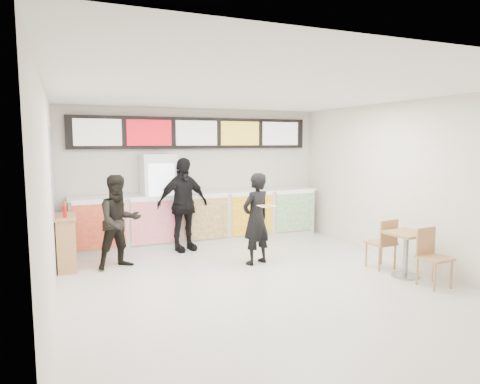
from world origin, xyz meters
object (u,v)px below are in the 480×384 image
drinks_fridge (159,200)px  cafe_table (406,246)px  customer_left (119,222)px  customer_mid (183,204)px  customer_main (256,219)px  condiment_ledge (66,242)px  service_counter (201,217)px

drinks_fridge → cafe_table: 5.02m
customer_left → customer_mid: size_ratio=0.87×
customer_main → customer_mid: bearing=-76.4°
customer_main → customer_mid: 1.78m
drinks_fridge → customer_mid: bearing=-56.2°
customer_left → condiment_ledge: (-0.89, 0.30, -0.35)m
drinks_fridge → cafe_table: drinks_fridge is taller
customer_mid → cafe_table: size_ratio=1.23×
customer_main → condiment_ledge: size_ratio=1.48×
drinks_fridge → customer_main: drinks_fridge is taller
service_counter → customer_mid: customer_mid is taller
drinks_fridge → customer_left: (-0.99, -1.31, -0.16)m
customer_main → service_counter: bearing=-98.3°
service_counter → customer_main: bearing=-77.9°
drinks_fridge → customer_mid: (0.37, -0.56, -0.03)m
customer_mid → cafe_table: bearing=-59.1°
drinks_fridge → cafe_table: (3.36, -3.69, -0.47)m
customer_main → cafe_table: size_ratio=1.07×
drinks_fridge → customer_mid: 0.67m
customer_main → customer_left: customer_main is taller
condiment_ledge → service_counter: bearing=19.4°
customer_mid → condiment_ledge: 2.35m
customer_main → customer_left: 2.47m
customer_main → cafe_table: 2.62m
customer_left → cafe_table: bearing=-45.3°
customer_main → drinks_fridge: bearing=-76.5°
service_counter → customer_main: 2.08m
customer_left → cafe_table: customer_left is taller
customer_main → condiment_ledge: bearing=-37.8°
service_counter → customer_main: customer_main is taller
service_counter → drinks_fridge: 1.03m
customer_main → cafe_table: bearing=119.8°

